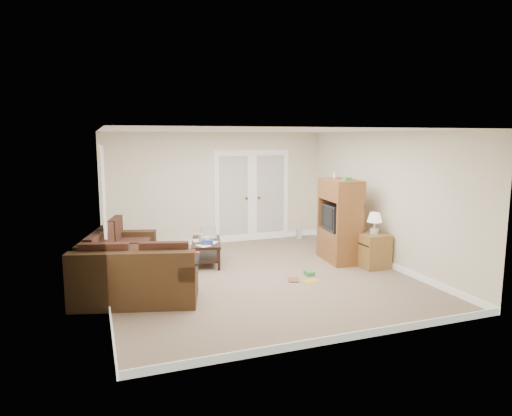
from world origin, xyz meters
name	(u,v)px	position (x,y,z in m)	size (l,w,h in m)	color
floor	(258,276)	(0.00, 0.00, 0.00)	(5.50, 5.50, 0.00)	gray
ceiling	(258,130)	(0.00, 0.00, 2.50)	(5.00, 5.50, 0.02)	white
wall_left	(103,214)	(-2.50, 0.00, 1.25)	(0.02, 5.50, 2.50)	white
wall_right	(383,199)	(2.50, 0.00, 1.25)	(0.02, 5.50, 2.50)	white
wall_back	(216,188)	(0.00, 2.75, 1.25)	(5.00, 0.02, 2.50)	white
wall_front	(341,239)	(0.00, -2.75, 1.25)	(5.00, 0.02, 2.50)	white
baseboards	(258,274)	(0.00, 0.00, 0.05)	(5.00, 5.50, 0.10)	white
french_doors	(252,196)	(0.85, 2.71, 1.04)	(1.80, 0.05, 2.13)	white
window_left	(102,187)	(-2.46, 1.00, 1.55)	(0.05, 1.92, 1.42)	white
sectional_sofa	(127,268)	(-2.17, 0.13, 0.33)	(1.95, 3.05, 0.83)	#432D19
coffee_table	(206,251)	(-0.63, 1.13, 0.24)	(0.77, 1.16, 0.73)	black
tv_armoire	(340,220)	(1.85, 0.44, 0.81)	(0.64, 1.05, 1.71)	brown
side_cabinet	(373,248)	(2.20, -0.20, 0.37)	(0.49, 0.49, 1.03)	olive
space_heater	(299,233)	(1.94, 2.45, 0.14)	(0.11, 0.09, 0.28)	silver
floor_magazine	(311,281)	(0.75, -0.55, 0.00)	(0.25, 0.20, 0.01)	gold
floor_greenbox	(309,273)	(0.87, -0.24, 0.04)	(0.14, 0.18, 0.07)	#3E8A42
floor_book	(288,280)	(0.40, -0.39, 0.01)	(0.18, 0.24, 0.02)	brown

